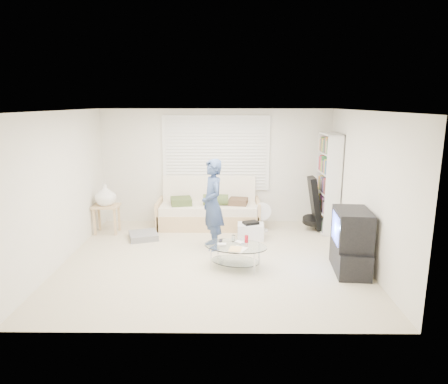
{
  "coord_description": "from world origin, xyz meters",
  "views": [
    {
      "loc": [
        0.25,
        -6.43,
        2.63
      ],
      "look_at": [
        0.19,
        0.3,
        1.12
      ],
      "focal_mm": 32.0,
      "sensor_mm": 36.0,
      "label": 1
    }
  ],
  "objects_px": {
    "bookshelf": "(328,183)",
    "coffee_table": "(235,250)",
    "futon_sofa": "(209,211)",
    "tv_unit": "(351,242)"
  },
  "relations": [
    {
      "from": "tv_unit",
      "to": "coffee_table",
      "type": "height_order",
      "value": "tv_unit"
    },
    {
      "from": "futon_sofa",
      "to": "bookshelf",
      "type": "distance_m",
      "value": 2.57
    },
    {
      "from": "bookshelf",
      "to": "coffee_table",
      "type": "relative_size",
      "value": 1.75
    },
    {
      "from": "futon_sofa",
      "to": "tv_unit",
      "type": "height_order",
      "value": "futon_sofa"
    },
    {
      "from": "bookshelf",
      "to": "tv_unit",
      "type": "relative_size",
      "value": 2.02
    },
    {
      "from": "futon_sofa",
      "to": "coffee_table",
      "type": "bearing_deg",
      "value": -76.57
    },
    {
      "from": "coffee_table",
      "to": "bookshelf",
      "type": "bearing_deg",
      "value": 45.52
    },
    {
      "from": "futon_sofa",
      "to": "tv_unit",
      "type": "relative_size",
      "value": 2.17
    },
    {
      "from": "futon_sofa",
      "to": "coffee_table",
      "type": "relative_size",
      "value": 1.87
    },
    {
      "from": "futon_sofa",
      "to": "tv_unit",
      "type": "distance_m",
      "value": 3.32
    }
  ]
}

